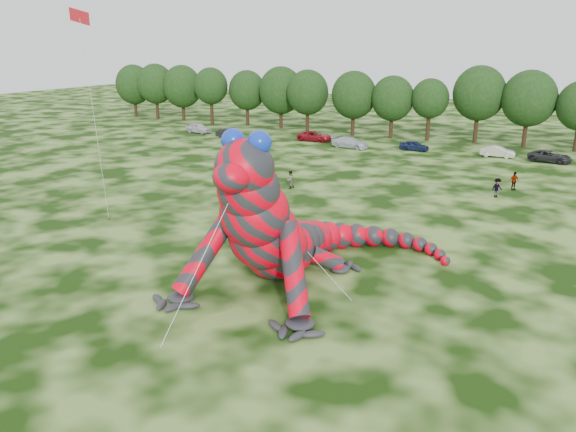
# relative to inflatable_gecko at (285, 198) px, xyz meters

# --- Properties ---
(ground) EXTENTS (240.00, 240.00, 0.00)m
(ground) POSITION_rel_inflatable_gecko_xyz_m (-5.22, -5.58, -4.70)
(ground) COLOR #16330A
(ground) RESTS_ON ground
(inflatable_gecko) EXTENTS (16.60, 19.45, 9.40)m
(inflatable_gecko) POSITION_rel_inflatable_gecko_xyz_m (0.00, 0.00, 0.00)
(inflatable_gecko) COLOR #EC0016
(inflatable_gecko) RESTS_ON ground
(flying_kite) EXTENTS (2.83, 3.15, 15.85)m
(flying_kite) POSITION_rel_inflatable_gecko_xyz_m (-15.51, 0.49, 9.33)
(flying_kite) COLOR red
(flying_kite) RESTS_ON ground
(tree_0) EXTENTS (6.91, 6.22, 9.51)m
(tree_0) POSITION_rel_inflatable_gecko_xyz_m (-59.78, 53.65, 0.05)
(tree_0) COLOR black
(tree_0) RESTS_ON ground
(tree_1) EXTENTS (6.74, 6.07, 9.81)m
(tree_1) POSITION_rel_inflatable_gecko_xyz_m (-53.58, 52.47, 0.20)
(tree_1) COLOR black
(tree_1) RESTS_ON ground
(tree_2) EXTENTS (7.04, 6.34, 9.64)m
(tree_2) POSITION_rel_inflatable_gecko_xyz_m (-48.24, 53.18, 0.12)
(tree_2) COLOR black
(tree_2) RESTS_ON ground
(tree_3) EXTENTS (5.81, 5.23, 9.44)m
(tree_3) POSITION_rel_inflatable_gecko_xyz_m (-40.94, 51.48, 0.02)
(tree_3) COLOR black
(tree_3) RESTS_ON ground
(tree_4) EXTENTS (6.22, 5.60, 9.06)m
(tree_4) POSITION_rel_inflatable_gecko_xyz_m (-34.87, 53.13, -0.17)
(tree_4) COLOR black
(tree_4) RESTS_ON ground
(tree_5) EXTENTS (7.16, 6.44, 9.80)m
(tree_5) POSITION_rel_inflatable_gecko_xyz_m (-28.35, 52.85, 0.20)
(tree_5) COLOR black
(tree_5) RESTS_ON ground
(tree_6) EXTENTS (6.52, 5.86, 9.49)m
(tree_6) POSITION_rel_inflatable_gecko_xyz_m (-22.78, 51.10, 0.05)
(tree_6) COLOR black
(tree_6) RESTS_ON ground
(tree_7) EXTENTS (6.68, 6.01, 9.48)m
(tree_7) POSITION_rel_inflatable_gecko_xyz_m (-15.31, 51.22, 0.04)
(tree_7) COLOR black
(tree_7) RESTS_ON ground
(tree_8) EXTENTS (6.14, 5.53, 8.94)m
(tree_8) POSITION_rel_inflatable_gecko_xyz_m (-9.44, 51.40, -0.23)
(tree_8) COLOR black
(tree_8) RESTS_ON ground
(tree_9) EXTENTS (5.27, 4.74, 8.68)m
(tree_9) POSITION_rel_inflatable_gecko_xyz_m (-4.16, 51.76, -0.36)
(tree_9) COLOR black
(tree_9) RESTS_ON ground
(tree_10) EXTENTS (7.09, 6.38, 10.50)m
(tree_10) POSITION_rel_inflatable_gecko_xyz_m (2.17, 52.99, 0.55)
(tree_10) COLOR black
(tree_10) RESTS_ON ground
(tree_11) EXTENTS (7.01, 6.31, 10.07)m
(tree_11) POSITION_rel_inflatable_gecko_xyz_m (8.56, 52.61, 0.33)
(tree_11) COLOR black
(tree_11) RESTS_ON ground
(car_0) EXTENTS (4.56, 2.30, 1.49)m
(car_0) POSITION_rel_inflatable_gecko_xyz_m (-37.31, 42.56, -3.96)
(car_0) COLOR silver
(car_0) RESTS_ON ground
(car_1) EXTENTS (4.14, 1.46, 1.36)m
(car_1) POSITION_rel_inflatable_gecko_xyz_m (-30.49, 40.80, -4.02)
(car_1) COLOR black
(car_1) RESTS_ON ground
(car_2) EXTENTS (5.11, 2.59, 1.38)m
(car_2) POSITION_rel_inflatable_gecko_xyz_m (-18.20, 44.01, -4.01)
(car_2) COLOR maroon
(car_2) RESTS_ON ground
(car_3) EXTENTS (5.18, 2.62, 1.44)m
(car_3) POSITION_rel_inflatable_gecko_xyz_m (-11.82, 41.20, -3.98)
(car_3) COLOR silver
(car_3) RESTS_ON ground
(car_4) EXTENTS (3.86, 1.73, 1.29)m
(car_4) POSITION_rel_inflatable_gecko_xyz_m (-3.76, 43.32, -4.06)
(car_4) COLOR #162148
(car_4) RESTS_ON ground
(car_5) EXTENTS (4.02, 1.41, 1.32)m
(car_5) POSITION_rel_inflatable_gecko_xyz_m (6.44, 43.74, -4.04)
(car_5) COLOR #BAB8AC
(car_5) RESTS_ON ground
(car_6) EXTENTS (5.19, 3.18, 1.34)m
(car_6) POSITION_rel_inflatable_gecko_xyz_m (12.33, 43.37, -4.03)
(car_6) COLOR #242426
(car_6) RESTS_ON ground
(spectator_1) EXTENTS (0.87, 0.99, 1.72)m
(spectator_1) POSITION_rel_inflatable_gecko_xyz_m (-9.09, 18.46, -3.84)
(spectator_1) COLOR gray
(spectator_1) RESTS_ON ground
(spectator_3) EXTENTS (1.03, 1.03, 1.75)m
(spectator_3) POSITION_rel_inflatable_gecko_xyz_m (10.04, 27.68, -3.82)
(spectator_3) COLOR gray
(spectator_3) RESTS_ON ground
(spectator_4) EXTENTS (0.58, 0.84, 1.65)m
(spectator_4) POSITION_rel_inflatable_gecko_xyz_m (-21.94, 28.84, -3.88)
(spectator_4) COLOR gray
(spectator_4) RESTS_ON ground
(spectator_0) EXTENTS (0.64, 0.47, 1.60)m
(spectator_0) POSITION_rel_inflatable_gecko_xyz_m (-10.96, 18.63, -3.90)
(spectator_0) COLOR gray
(spectator_0) RESTS_ON ground
(spectator_2) EXTENTS (1.24, 1.30, 1.77)m
(spectator_2) POSITION_rel_inflatable_gecko_xyz_m (9.00, 24.12, -3.81)
(spectator_2) COLOR gray
(spectator_2) RESTS_ON ground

